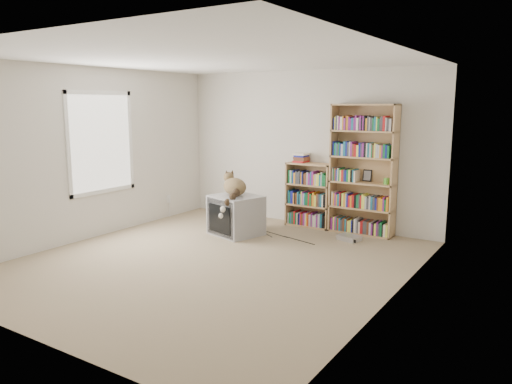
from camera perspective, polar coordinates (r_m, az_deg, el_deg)
The scene contains 17 objects.
floor at distance 6.37m, azimuth -4.77°, elevation -7.98°, with size 4.50×5.00×0.01m, color gray.
wall_back at distance 8.22m, azimuth 5.77°, elevation 4.98°, with size 4.50×0.02×2.50m, color silver.
wall_front at distance 4.42m, azimuth -25.10°, elevation -0.29°, with size 4.50×0.02×2.50m, color silver.
wall_left at distance 7.68m, azimuth -18.42°, elevation 4.17°, with size 0.02×5.00×2.50m, color silver.
wall_right at distance 5.07m, azimuth 15.69°, elevation 1.51°, with size 0.02×5.00×2.50m, color silver.
ceiling at distance 6.08m, azimuth -5.12°, elevation 15.02°, with size 4.50×5.00×0.02m, color white.
window at distance 7.78m, azimuth -17.28°, elevation 5.41°, with size 0.02×1.22×1.52m, color white.
crt_tv at distance 7.60m, azimuth -2.23°, elevation -2.66°, with size 0.84×0.79×0.60m.
cat at distance 7.50m, azimuth -2.64°, elevation 0.28°, with size 0.61×0.78×0.59m.
bookcase_tall at distance 7.71m, azimuth 12.16°, elevation 2.08°, with size 0.98×0.30×1.97m.
bookcase_short at distance 8.13m, azimuth 6.18°, elevation -0.57°, with size 0.75×0.30×1.03m.
book_stack at distance 8.12m, azimuth 5.29°, elevation 3.93°, with size 0.21×0.28×0.15m, color red.
green_mug at distance 7.58m, azimuth 14.73°, elevation 1.23°, with size 0.08×0.08×0.09m, color #53AF32.
framed_print at distance 7.78m, azimuth 12.62°, elevation 1.86°, with size 0.14×0.01×0.18m, color black.
dvd_player at distance 7.45m, azimuth 10.60°, elevation -5.17°, with size 0.32×0.23×0.07m, color silver.
wall_outlet at distance 8.90m, azimuth -9.96°, elevation -0.78°, with size 0.01×0.08×0.13m, color silver.
floor_cables at distance 7.45m, azimuth 2.12°, elevation -5.25°, with size 1.20×0.70×0.01m, color black, non-canonical shape.
Camera 1 is at (3.70, -4.80, 1.97)m, focal length 35.00 mm.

